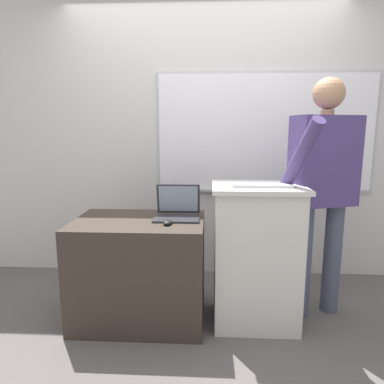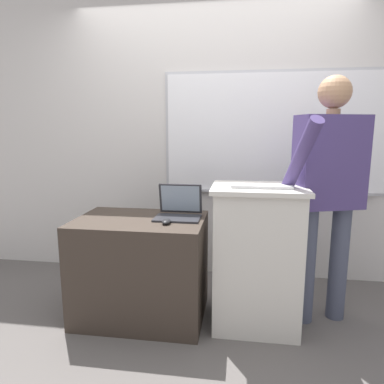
{
  "view_description": "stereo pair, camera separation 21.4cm",
  "coord_description": "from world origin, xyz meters",
  "px_view_note": "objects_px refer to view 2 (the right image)",
  "views": [
    {
      "loc": [
        0.06,
        -1.96,
        1.39
      ],
      "look_at": [
        -0.06,
        0.38,
        0.97
      ],
      "focal_mm": 32.0,
      "sensor_mm": 36.0,
      "label": 1
    },
    {
      "loc": [
        0.28,
        -1.94,
        1.39
      ],
      "look_at": [
        -0.06,
        0.38,
        0.97
      ],
      "focal_mm": 32.0,
      "sensor_mm": 36.0,
      "label": 2
    }
  ],
  "objects_px": {
    "computer_mouse_by_laptop": "(166,222)",
    "laptop": "(179,208)",
    "person_presenter": "(328,183)",
    "wireless_keyboard": "(262,186)",
    "lectern_podium": "(257,257)",
    "side_desk": "(141,268)"
  },
  "relations": [
    {
      "from": "computer_mouse_by_laptop",
      "to": "laptop",
      "type": "bearing_deg",
      "value": 75.98
    },
    {
      "from": "person_presenter",
      "to": "wireless_keyboard",
      "type": "height_order",
      "value": "person_presenter"
    },
    {
      "from": "lectern_podium",
      "to": "side_desk",
      "type": "height_order",
      "value": "lectern_podium"
    },
    {
      "from": "lectern_podium",
      "to": "wireless_keyboard",
      "type": "relative_size",
      "value": 2.55
    },
    {
      "from": "laptop",
      "to": "wireless_keyboard",
      "type": "bearing_deg",
      "value": -14.83
    },
    {
      "from": "lectern_podium",
      "to": "wireless_keyboard",
      "type": "height_order",
      "value": "wireless_keyboard"
    },
    {
      "from": "person_presenter",
      "to": "computer_mouse_by_laptop",
      "type": "relative_size",
      "value": 17.51
    },
    {
      "from": "lectern_podium",
      "to": "laptop",
      "type": "xyz_separation_m",
      "value": [
        -0.57,
        0.09,
        0.32
      ]
    },
    {
      "from": "lectern_podium",
      "to": "wireless_keyboard",
      "type": "xyz_separation_m",
      "value": [
        0.01,
        -0.06,
        0.52
      ]
    },
    {
      "from": "computer_mouse_by_laptop",
      "to": "wireless_keyboard",
      "type": "bearing_deg",
      "value": 4.51
    },
    {
      "from": "lectern_podium",
      "to": "computer_mouse_by_laptop",
      "type": "bearing_deg",
      "value": -169.85
    },
    {
      "from": "side_desk",
      "to": "person_presenter",
      "type": "bearing_deg",
      "value": 5.74
    },
    {
      "from": "laptop",
      "to": "computer_mouse_by_laptop",
      "type": "relative_size",
      "value": 3.29
    },
    {
      "from": "person_presenter",
      "to": "computer_mouse_by_laptop",
      "type": "bearing_deg",
      "value": 175.06
    },
    {
      "from": "person_presenter",
      "to": "computer_mouse_by_laptop",
      "type": "distance_m",
      "value": 1.16
    },
    {
      "from": "wireless_keyboard",
      "to": "person_presenter",
      "type": "bearing_deg",
      "value": 22.92
    },
    {
      "from": "person_presenter",
      "to": "laptop",
      "type": "relative_size",
      "value": 5.33
    },
    {
      "from": "lectern_podium",
      "to": "side_desk",
      "type": "bearing_deg",
      "value": 179.74
    },
    {
      "from": "wireless_keyboard",
      "to": "computer_mouse_by_laptop",
      "type": "bearing_deg",
      "value": -175.49
    },
    {
      "from": "person_presenter",
      "to": "laptop",
      "type": "distance_m",
      "value": 1.07
    },
    {
      "from": "person_presenter",
      "to": "side_desk",
      "type": "bearing_deg",
      "value": 168.12
    },
    {
      "from": "person_presenter",
      "to": "laptop",
      "type": "bearing_deg",
      "value": 164.76
    }
  ]
}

